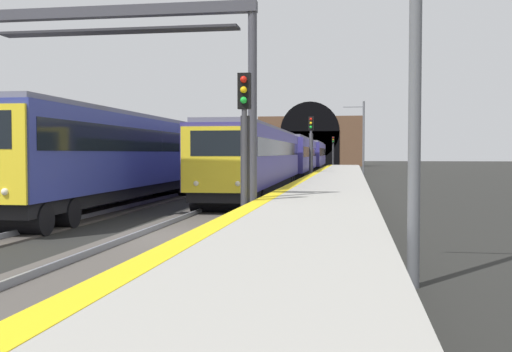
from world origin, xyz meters
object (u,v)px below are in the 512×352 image
(catenary_mast_far, at_px, (414,59))
(overhead_signal_gantry, at_px, (117,59))
(train_adjacent_platform, at_px, (220,153))
(railway_signal_far, at_px, (333,149))
(catenary_mast_near, at_px, (363,137))
(train_main_approaching, at_px, (295,156))
(railway_signal_mid, at_px, (311,143))
(railway_signal_near, at_px, (244,136))

(catenary_mast_far, bearing_deg, overhead_signal_gantry, 47.44)
(train_adjacent_platform, xyz_separation_m, railway_signal_far, (50.83, -6.89, 0.66))
(train_adjacent_platform, height_order, catenary_mast_near, catenary_mast_near)
(catenary_mast_near, bearing_deg, train_main_approaching, 153.87)
(railway_signal_far, height_order, overhead_signal_gantry, overhead_signal_gantry)
(overhead_signal_gantry, xyz_separation_m, catenary_mast_near, (47.09, -8.60, -1.36))
(train_main_approaching, distance_m, railway_signal_mid, 8.06)
(train_adjacent_platform, xyz_separation_m, railway_signal_near, (-27.50, -6.89, 0.53))
(railway_signal_mid, bearing_deg, catenary_mast_far, 6.87)
(overhead_signal_gantry, relative_size, catenary_mast_far, 1.18)
(catenary_mast_near, distance_m, catenary_mast_far, 55.00)
(train_adjacent_platform, relative_size, catenary_mast_far, 7.76)
(railway_signal_near, xyz_separation_m, catenary_mast_far, (-6.64, -4.19, 1.13))
(railway_signal_near, height_order, railway_signal_mid, railway_signal_mid)
(railway_signal_near, distance_m, railway_signal_far, 78.32)
(train_adjacent_platform, bearing_deg, railway_signal_far, 171.54)
(railway_signal_far, distance_m, catenary_mast_near, 30.26)
(overhead_signal_gantry, bearing_deg, catenary_mast_near, -10.35)
(train_main_approaching, xyz_separation_m, railway_signal_near, (-35.86, -1.96, 0.76))
(railway_signal_mid, distance_m, overhead_signal_gantry, 27.29)
(railway_signal_far, bearing_deg, train_adjacent_platform, -7.72)
(catenary_mast_near, bearing_deg, railway_signal_mid, 168.35)
(train_adjacent_platform, bearing_deg, train_main_approaching, 148.74)
(railway_signal_near, relative_size, overhead_signal_gantry, 0.51)
(railway_signal_mid, xyz_separation_m, catenary_mast_near, (20.26, -4.18, 0.97))
(overhead_signal_gantry, bearing_deg, railway_signal_far, -3.29)
(overhead_signal_gantry, distance_m, catenary_mast_far, 11.78)
(train_main_approaching, height_order, overhead_signal_gantry, overhead_signal_gantry)
(train_adjacent_platform, height_order, overhead_signal_gantry, overhead_signal_gantry)
(railway_signal_near, xyz_separation_m, overhead_signal_gantry, (1.27, 4.42, 2.54))
(railway_signal_far, distance_m, catenary_mast_far, 85.07)
(catenary_mast_far, bearing_deg, railway_signal_mid, 6.87)
(catenary_mast_far, bearing_deg, railway_signal_far, 2.82)
(catenary_mast_near, xyz_separation_m, catenary_mast_far, (-55.00, -0.01, -0.06))
(railway_signal_far, xyz_separation_m, catenary_mast_near, (-29.96, -4.18, 1.05))
(railway_signal_near, distance_m, catenary_mast_far, 7.93)
(train_adjacent_platform, height_order, railway_signal_mid, railway_signal_mid)
(railway_signal_far, xyz_separation_m, catenary_mast_far, (-84.96, -4.19, 1.00))
(catenary_mast_near, bearing_deg, overhead_signal_gantry, 169.65)
(overhead_signal_gantry, bearing_deg, railway_signal_mid, -9.36)
(train_main_approaching, bearing_deg, overhead_signal_gantry, -4.94)
(railway_signal_near, bearing_deg, railway_signal_mid, -180.00)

